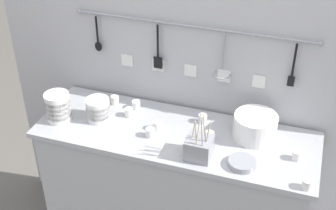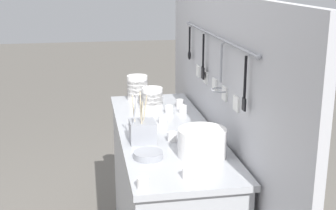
# 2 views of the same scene
# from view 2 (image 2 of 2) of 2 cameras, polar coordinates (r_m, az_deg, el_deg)

# --- Properties ---
(counter) EXTENTS (1.53, 0.52, 0.93)m
(counter) POSITION_cam_2_polar(r_m,az_deg,el_deg) (2.78, -0.23, -12.11)
(counter) COLOR #ADAFB5
(counter) RESTS_ON ground
(back_wall) EXTENTS (2.33, 0.11, 1.67)m
(back_wall) POSITION_cam_2_polar(r_m,az_deg,el_deg) (2.69, 6.01, -4.57)
(back_wall) COLOR #B2B2B7
(back_wall) RESTS_ON ground
(bowl_stack_nested_right) EXTENTS (0.14, 0.14, 0.17)m
(bowl_stack_nested_right) POSITION_cam_2_polar(r_m,az_deg,el_deg) (3.18, -3.76, 2.12)
(bowl_stack_nested_right) COLOR white
(bowl_stack_nested_right) RESTS_ON counter
(bowl_stack_wide_centre) EXTENTS (0.13, 0.13, 0.13)m
(bowl_stack_wide_centre) POSITION_cam_2_polar(r_m,az_deg,el_deg) (2.99, -1.94, 0.91)
(bowl_stack_wide_centre) COLOR white
(bowl_stack_wide_centre) RESTS_ON counter
(plate_stack) EXTENTS (0.23, 0.23, 0.13)m
(plate_stack) POSITION_cam_2_polar(r_m,az_deg,el_deg) (2.21, 4.17, -4.59)
(plate_stack) COLOR white
(plate_stack) RESTS_ON counter
(steel_mixing_bowl) EXTENTS (0.14, 0.14, 0.03)m
(steel_mixing_bowl) POSITION_cam_2_polar(r_m,az_deg,el_deg) (2.20, -2.43, -6.11)
(steel_mixing_bowl) COLOR #93969E
(steel_mixing_bowl) RESTS_ON counter
(cutlery_caddy) EXTENTS (0.13, 0.13, 0.27)m
(cutlery_caddy) POSITION_cam_2_polar(r_m,az_deg,el_deg) (2.39, -3.13, -3.21)
(cutlery_caddy) COLOR #93969E
(cutlery_caddy) RESTS_ON counter
(cup_edge_near) EXTENTS (0.05, 0.05, 0.05)m
(cup_edge_near) POSITION_cam_2_polar(r_m,az_deg,el_deg) (2.88, 1.82, -0.52)
(cup_edge_near) COLOR white
(cup_edge_near) RESTS_ON counter
(cup_front_right) EXTENTS (0.05, 0.05, 0.05)m
(cup_front_right) POSITION_cam_2_polar(r_m,az_deg,el_deg) (1.99, 2.43, -8.28)
(cup_front_right) COLOR white
(cup_front_right) RESTS_ON counter
(cup_centre) EXTENTS (0.05, 0.05, 0.05)m
(cup_centre) POSITION_cam_2_polar(r_m,az_deg,el_deg) (3.01, 1.46, 0.22)
(cup_centre) COLOR white
(cup_centre) RESTS_ON counter
(cup_back_right) EXTENTS (0.05, 0.05, 0.05)m
(cup_back_right) POSITION_cam_2_polar(r_m,az_deg,el_deg) (2.68, -0.69, -1.79)
(cup_back_right) COLOR white
(cup_back_right) RESTS_ON counter
(cup_back_left) EXTENTS (0.05, 0.05, 0.05)m
(cup_back_left) POSITION_cam_2_polar(r_m,az_deg,el_deg) (2.68, -2.19, -1.78)
(cup_back_left) COLOR white
(cup_back_left) RESTS_ON counter
(cup_edge_far) EXTENTS (0.05, 0.05, 0.05)m
(cup_edge_far) POSITION_cam_2_polar(r_m,az_deg,el_deg) (2.51, 3.42, -3.11)
(cup_edge_far) COLOR white
(cup_edge_far) RESTS_ON counter
(cup_mid_row) EXTENTS (0.05, 0.05, 0.05)m
(cup_mid_row) POSITION_cam_2_polar(r_m,az_deg,el_deg) (1.90, -3.09, -9.49)
(cup_mid_row) COLOR white
(cup_mid_row) RESTS_ON counter
(cup_by_caddy) EXTENTS (0.05, 0.05, 0.05)m
(cup_by_caddy) POSITION_cam_2_polar(r_m,az_deg,el_deg) (2.41, 0.43, -3.89)
(cup_by_caddy) COLOR white
(cup_by_caddy) RESTS_ON counter
(cup_beside_plates) EXTENTS (0.05, 0.05, 0.05)m
(cup_beside_plates) POSITION_cam_2_polar(r_m,az_deg,el_deg) (2.88, 0.13, -0.55)
(cup_beside_plates) COLOR white
(cup_beside_plates) RESTS_ON counter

